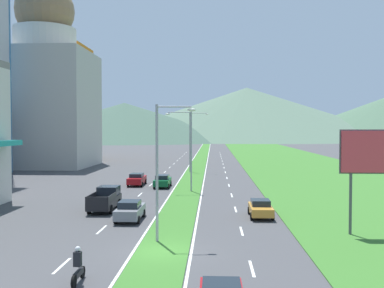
{
  "coord_description": "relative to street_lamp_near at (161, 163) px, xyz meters",
  "views": [
    {
      "loc": [
        3.04,
        -26.25,
        7.43
      ],
      "look_at": [
        -0.78,
        54.06,
        4.55
      ],
      "focal_mm": 41.59,
      "sensor_mm": 36.0,
      "label": 1
    }
  ],
  "objects": [
    {
      "name": "ground_plane",
      "position": [
        0.32,
        -2.34,
        -5.14
      ],
      "size": [
        600.0,
        600.0,
        0.0
      ],
      "primitive_type": "plane",
      "color": "#424244"
    },
    {
      "name": "grass_median",
      "position": [
        0.32,
        57.66,
        -5.11
      ],
      "size": [
        3.2,
        240.0,
        0.06
      ],
      "primitive_type": "cube",
      "color": "#387028",
      "rests_on": "ground_plane"
    },
    {
      "name": "grass_verge_right",
      "position": [
        20.92,
        57.66,
        -5.11
      ],
      "size": [
        24.0,
        240.0,
        0.06
      ],
      "primitive_type": "cube",
      "color": "#387028",
      "rests_on": "ground_plane"
    },
    {
      "name": "lane_dash_left_2",
      "position": [
        -4.78,
        -5.25,
        -5.13
      ],
      "size": [
        0.16,
        2.8,
        0.01
      ],
      "primitive_type": "cube",
      "color": "silver",
      "rests_on": "ground_plane"
    },
    {
      "name": "lane_dash_left_3",
      "position": [
        -4.78,
        3.29,
        -5.13
      ],
      "size": [
        0.16,
        2.8,
        0.01
      ],
      "primitive_type": "cube",
      "color": "silver",
      "rests_on": "ground_plane"
    },
    {
      "name": "lane_dash_left_4",
      "position": [
        -4.78,
        11.83,
        -5.13
      ],
      "size": [
        0.16,
        2.8,
        0.01
      ],
      "primitive_type": "cube",
      "color": "silver",
      "rests_on": "ground_plane"
    },
    {
      "name": "lane_dash_left_5",
      "position": [
        -4.78,
        20.38,
        -5.13
      ],
      "size": [
        0.16,
        2.8,
        0.01
      ],
      "primitive_type": "cube",
      "color": "silver",
      "rests_on": "ground_plane"
    },
    {
      "name": "lane_dash_left_6",
      "position": [
        -4.78,
        28.92,
        -5.13
      ],
      "size": [
        0.16,
        2.8,
        0.01
      ],
      "primitive_type": "cube",
      "color": "silver",
      "rests_on": "ground_plane"
    },
    {
      "name": "lane_dash_left_7",
      "position": [
        -4.78,
        37.46,
        -5.13
      ],
      "size": [
        0.16,
        2.8,
        0.01
      ],
      "primitive_type": "cube",
      "color": "silver",
      "rests_on": "ground_plane"
    },
    {
      "name": "lane_dash_left_8",
      "position": [
        -4.78,
        46.01,
        -5.13
      ],
      "size": [
        0.16,
        2.8,
        0.01
      ],
      "primitive_type": "cube",
      "color": "silver",
      "rests_on": "ground_plane"
    },
    {
      "name": "lane_dash_left_9",
      "position": [
        -4.78,
        54.55,
        -5.13
      ],
      "size": [
        0.16,
        2.8,
        0.01
      ],
      "primitive_type": "cube",
      "color": "silver",
      "rests_on": "ground_plane"
    },
    {
      "name": "lane_dash_left_10",
      "position": [
        -4.78,
        63.09,
        -5.13
      ],
      "size": [
        0.16,
        2.8,
        0.01
      ],
      "primitive_type": "cube",
      "color": "silver",
      "rests_on": "ground_plane"
    },
    {
      "name": "lane_dash_left_11",
      "position": [
        -4.78,
        71.64,
        -5.13
      ],
      "size": [
        0.16,
        2.8,
        0.01
      ],
      "primitive_type": "cube",
      "color": "silver",
      "rests_on": "ground_plane"
    },
    {
      "name": "lane_dash_left_12",
      "position": [
        -4.78,
        80.18,
        -5.13
      ],
      "size": [
        0.16,
        2.8,
        0.01
      ],
      "primitive_type": "cube",
      "color": "silver",
      "rests_on": "ground_plane"
    },
    {
      "name": "lane_dash_left_13",
      "position": [
        -4.78,
        88.72,
        -5.13
      ],
      "size": [
        0.16,
        2.8,
        0.01
      ],
      "primitive_type": "cube",
      "color": "silver",
      "rests_on": "ground_plane"
    },
    {
      "name": "lane_dash_left_14",
      "position": [
        -4.78,
        97.27,
        -5.13
      ],
      "size": [
        0.16,
        2.8,
        0.01
      ],
      "primitive_type": "cube",
      "color": "silver",
      "rests_on": "ground_plane"
    },
    {
      "name": "lane_dash_left_15",
      "position": [
        -4.78,
        105.81,
        -5.13
      ],
      "size": [
        0.16,
        2.8,
        0.01
      ],
      "primitive_type": "cube",
      "color": "silver",
      "rests_on": "ground_plane"
    },
    {
      "name": "lane_dash_right_2",
      "position": [
        5.42,
        -5.25,
        -5.13
      ],
      "size": [
        0.16,
        2.8,
        0.01
      ],
      "primitive_type": "cube",
      "color": "silver",
      "rests_on": "ground_plane"
    },
    {
      "name": "lane_dash_right_3",
      "position": [
        5.42,
        3.29,
        -5.13
      ],
      "size": [
        0.16,
        2.8,
        0.01
      ],
      "primitive_type": "cube",
      "color": "silver",
      "rests_on": "ground_plane"
    },
    {
      "name": "lane_dash_right_4",
      "position": [
        5.42,
        11.83,
        -5.13
      ],
      "size": [
        0.16,
        2.8,
        0.01
      ],
      "primitive_type": "cube",
      "color": "silver",
      "rests_on": "ground_plane"
    },
    {
      "name": "lane_dash_right_5",
      "position": [
        5.42,
        20.38,
        -5.13
      ],
      "size": [
        0.16,
        2.8,
        0.01
      ],
      "primitive_type": "cube",
      "color": "silver",
      "rests_on": "ground_plane"
    },
    {
      "name": "lane_dash_right_6",
      "position": [
        5.42,
        28.92,
        -5.13
      ],
      "size": [
        0.16,
        2.8,
        0.01
      ],
      "primitive_type": "cube",
      "color": "silver",
      "rests_on": "ground_plane"
    },
    {
      "name": "lane_dash_right_7",
      "position": [
        5.42,
        37.46,
        -5.13
      ],
      "size": [
        0.16,
        2.8,
        0.01
      ],
      "primitive_type": "cube",
      "color": "silver",
      "rests_on": "ground_plane"
    },
    {
      "name": "lane_dash_right_8",
      "position": [
        5.42,
        46.01,
        -5.13
      ],
      "size": [
        0.16,
        2.8,
        0.01
      ],
      "primitive_type": "cube",
      "color": "silver",
      "rests_on": "ground_plane"
    },
    {
      "name": "lane_dash_right_9",
      "position": [
        5.42,
        54.55,
        -5.13
      ],
      "size": [
        0.16,
        2.8,
        0.01
      ],
      "primitive_type": "cube",
      "color": "silver",
      "rests_on": "ground_plane"
    },
    {
      "name": "lane_dash_right_10",
      "position": [
        5.42,
        63.09,
        -5.13
      ],
      "size": [
        0.16,
        2.8,
        0.01
      ],
      "primitive_type": "cube",
      "color": "silver",
      "rests_on": "ground_plane"
    },
    {
      "name": "lane_dash_right_11",
      "position": [
        5.42,
        71.64,
        -5.13
      ],
      "size": [
        0.16,
        2.8,
        0.01
      ],
      "primitive_type": "cube",
      "color": "silver",
      "rests_on": "ground_plane"
    },
    {
      "name": "lane_dash_right_12",
      "position": [
        5.42,
        80.18,
        -5.13
      ],
      "size": [
        0.16,
        2.8,
        0.01
      ],
      "primitive_type": "cube",
      "color": "silver",
      "rests_on": "ground_plane"
    },
    {
      "name": "lane_dash_right_13",
      "position": [
        5.42,
        88.72,
        -5.13
      ],
      "size": [
        0.16,
        2.8,
        0.01
      ],
      "primitive_type": "cube",
      "color": "silver",
      "rests_on": "ground_plane"
    },
    {
      "name": "lane_dash_right_14",
      "position": [
        5.42,
        97.27,
        -5.13
      ],
      "size": [
        0.16,
        2.8,
        0.01
      ],
      "primitive_type": "cube",
      "color": "silver",
      "rests_on": "ground_plane"
    },
    {
      "name": "lane_dash_right_15",
      "position": [
        5.42,
        105.81,
        -5.13
      ],
      "size": [
        0.16,
        2.8,
        0.01
      ],
      "primitive_type": "cube",
      "color": "silver",
      "rests_on": "ground_plane"
    },
    {
      "name": "edge_line_median_left",
      "position": [
        -1.43,
        57.66,
        -5.13
      ],
      "size": [
        0.16,
        240.0,
        0.01
      ],
      "primitive_type": "cube",
      "color": "silver",
      "rests_on": "ground_plane"
    },
    {
      "name": "edge_line_median_right",
      "position": [
        2.07,
        57.66,
        -5.13
      ],
      "size": [
        0.16,
        240.0,
        0.01
      ],
      "primitive_type": "cube",
      "color": "silver",
      "rests_on": "ground_plane"
    },
    {
      "name": "domed_building",
      "position": [
        -28.99,
        56.07,
        9.86
      ],
      "size": [
        17.48,
        17.48,
        35.52
      ],
      "color": "#B7B2A8",
      "rests_on": "ground_plane"
    },
    {
      "name": "midrise_colored",
      "position": [
        -33.15,
        75.74,
        8.26
      ],
      "size": [
        12.9,
        12.9,
        26.79
      ],
      "primitive_type": "cube",
      "color": "orange",
      "rests_on": "ground_plane"
    },
    {
      "name": "hill_far_left",
      "position": [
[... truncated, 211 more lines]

